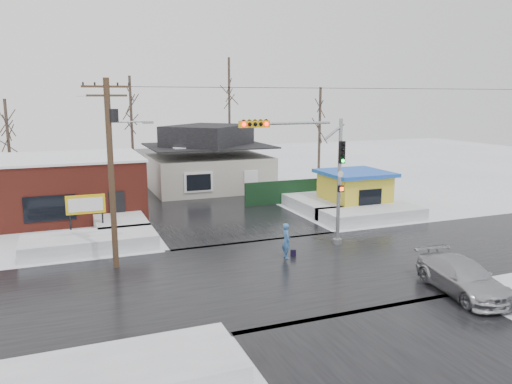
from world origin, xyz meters
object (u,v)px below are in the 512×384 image
object	(u,v)px
traffic_signal	(314,165)
marquee_sign	(86,206)
pedestrian	(286,241)
utility_pole	(112,163)
car	(462,277)
kiosk	(354,190)

from	to	relation	value
traffic_signal	marquee_sign	distance (m)	13.42
traffic_signal	pedestrian	world-z (taller)	traffic_signal
utility_pole	car	world-z (taller)	utility_pole
marquee_sign	kiosk	size ratio (longest dim) A/B	0.55
traffic_signal	pedestrian	xyz separation A→B (m)	(-2.15, -1.17, -3.63)
marquee_sign	kiosk	xyz separation A→B (m)	(18.50, 0.50, -0.46)
utility_pole	car	bearing A→B (deg)	-33.47
traffic_signal	utility_pole	world-z (taller)	utility_pole
kiosk	car	distance (m)	15.78
utility_pole	kiosk	size ratio (longest dim) A/B	1.96
utility_pole	kiosk	distance (m)	18.95
car	pedestrian	bearing A→B (deg)	132.72
pedestrian	marquee_sign	bearing A→B (deg)	56.64
kiosk	pedestrian	bearing A→B (deg)	-138.35
traffic_signal	marquee_sign	size ratio (longest dim) A/B	2.75
marquee_sign	kiosk	world-z (taller)	kiosk
marquee_sign	car	xyz separation A→B (m)	(14.18, -14.66, -1.21)
kiosk	car	world-z (taller)	kiosk
marquee_sign	car	size ratio (longest dim) A/B	0.52
kiosk	pedestrian	distance (m)	12.35
traffic_signal	car	xyz separation A→B (m)	(2.75, -8.13, -3.83)
utility_pole	marquee_sign	bearing A→B (deg)	100.13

